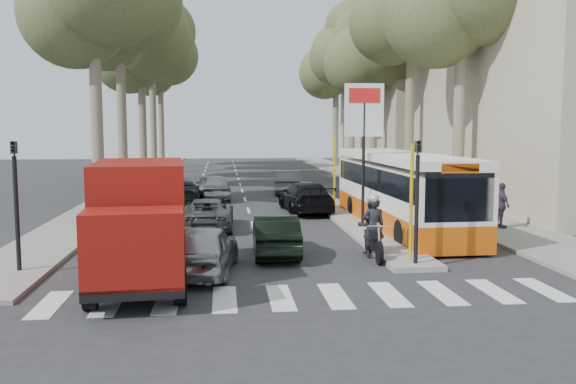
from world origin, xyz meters
The scene contains 29 objects.
ground centered at (0.00, 0.00, 0.00)m, with size 120.00×120.00×0.00m, color #28282B.
sidewalk_right centered at (8.60, 25.00, 0.06)m, with size 3.20×70.00×0.12m, color gray.
median_left centered at (-8.00, 28.00, 0.06)m, with size 2.40×64.00×0.12m, color gray.
traffic_island centered at (3.25, 11.00, 0.08)m, with size 1.50×26.00×0.16m, color gray.
building_near centered at (15.50, 12.00, 9.00)m, with size 11.00×18.00×18.00m, color #B0A78C.
building_far centered at (15.50, 34.00, 8.00)m, with size 11.00×20.00×16.00m, color #B7A88E.
billboard centered at (3.25, 5.00, 3.70)m, with size 1.50×12.10×5.60m.
traffic_light_island centered at (3.25, -1.50, 2.49)m, with size 0.16×0.41×3.60m.
traffic_light_left centered at (-7.60, -1.00, 2.49)m, with size 0.16×0.41×3.60m.
tree_l_b centered at (-7.97, 20.11, 11.07)m, with size 7.40×7.20×14.88m.
tree_l_c centered at (-7.77, 28.11, 10.04)m, with size 7.40×7.20×13.71m.
tree_l_d centered at (-7.87, 36.11, 11.76)m, with size 7.40×7.20×15.66m.
tree_l_e centered at (-7.97, 44.11, 10.73)m, with size 7.40×7.20×14.49m.
tree_r_b centered at (9.23, 18.11, 11.42)m, with size 7.40×7.20×15.27m.
tree_r_c centered at (9.03, 26.11, 9.69)m, with size 7.40×7.20×13.32m.
tree_r_d centered at (9.13, 34.11, 11.07)m, with size 7.40×7.20×14.88m.
tree_r_e centered at (9.23, 42.11, 10.38)m, with size 7.40×7.20×14.10m.
silver_hatchback centered at (-2.65, -1.46, 0.68)m, with size 1.60×3.98×1.36m, color #ADB1B6.
dark_hatchback centered at (-0.50, 0.78, 0.63)m, with size 1.34×3.84×1.27m, color black.
queue_car_a centered at (-2.72, 6.00, 0.60)m, with size 1.98×4.29×1.19m, color #4E5056.
queue_car_b centered at (1.73, 10.13, 0.71)m, with size 1.99×4.89×1.42m, color black.
queue_car_c centered at (-2.68, 15.52, 0.72)m, with size 1.70×4.23×1.44m, color #93969A.
queue_car_d centered at (1.80, 18.19, 0.70)m, with size 1.47×4.22×1.39m, color #55575D.
queue_car_e centered at (-4.19, 13.06, 0.66)m, with size 1.86×4.56×1.32m, color black.
red_truck centered at (-4.22, -2.31, 1.62)m, with size 2.61×5.91×3.07m.
city_bus centered at (4.80, 5.19, 1.56)m, with size 2.69×11.32×2.97m.
motorcycle centered at (2.41, 0.15, 0.90)m, with size 0.85×2.33×1.98m.
pedestrian_near centered at (8.44, 4.20, 0.99)m, with size 1.02×0.50×1.74m, color #433651.
pedestrian_far centered at (10.00, 11.38, 0.88)m, with size 0.98×0.44×1.52m, color brown.
Camera 1 is at (-2.12, -17.80, 3.97)m, focal length 38.00 mm.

